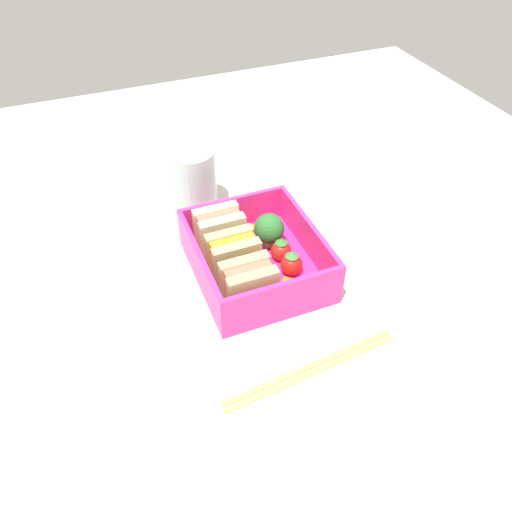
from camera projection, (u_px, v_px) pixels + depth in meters
The scene contains 13 objects.
ground_plane at pixel (256, 277), 63.31cm from camera, with size 120.00×120.00×2.00cm, color beige.
bento_tray at pixel (256, 268), 62.23cm from camera, with size 17.11×14.76×1.20cm, color #F2318E.
bento_rim at pixel (256, 251), 60.26cm from camera, with size 17.11×14.76×4.62cm.
sandwich_left at pixel (249, 284), 55.78cm from camera, with size 3.96×5.83×5.20cm.
sandwich_center_left at pixel (233, 255), 59.28cm from camera, with size 3.96×5.83×5.20cm.
sandwich_center at pixel (220, 230), 62.77cm from camera, with size 3.96×5.83×5.20cm.
carrot_stick_left at pixel (301, 287), 58.01cm from camera, with size 1.46×1.46×4.44cm, color orange.
strawberry_left at pixel (291, 264), 59.85cm from camera, with size 2.68×2.68×3.28cm.
strawberry_far_left at pixel (282, 252), 61.53cm from camera, with size 2.57×2.57×3.17cm.
broccoli_floret at pixel (269, 229), 62.66cm from camera, with size 3.83×3.83×4.76cm.
carrot_stick_far_left at pixel (257, 228), 66.39cm from camera, with size 1.03×1.03×4.54cm, color orange.
chopstick_pair at pixel (315, 367), 51.71cm from camera, with size 3.28×20.27×0.70cm.
drinking_glass at pixel (192, 180), 69.52cm from camera, with size 6.69×6.69×9.29cm, color silver.
Camera 1 is at (-41.68, 16.55, 43.77)cm, focal length 35.00 mm.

